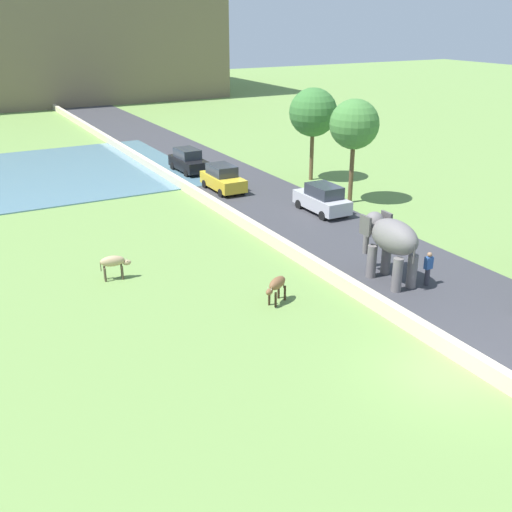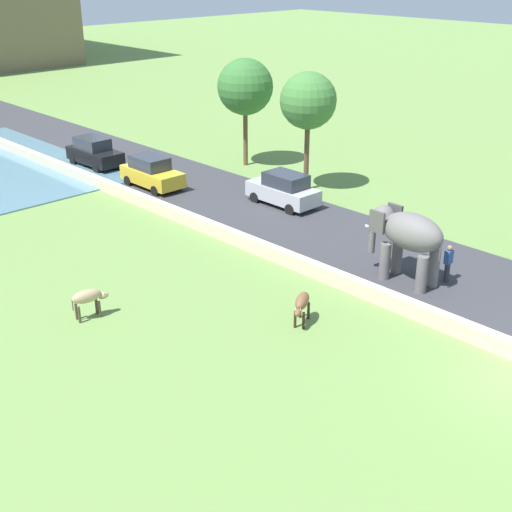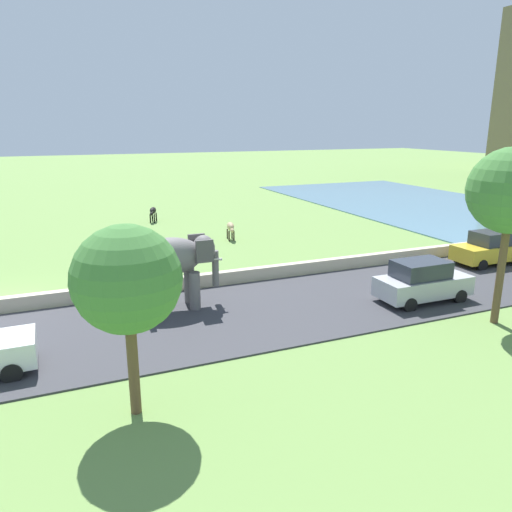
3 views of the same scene
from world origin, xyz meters
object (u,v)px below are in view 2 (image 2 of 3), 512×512
object	(u,v)px
cow_brown	(302,303)
car_yellow	(152,172)
person_beside_elephant	(448,263)
cow_tan	(88,297)
car_black	(94,152)
car_silver	(284,190)
elephant	(407,235)

from	to	relation	value
cow_brown	car_yellow	bearing A→B (deg)	71.48
person_beside_elephant	cow_tan	xyz separation A→B (m)	(-11.98, 7.47, -0.04)
person_beside_elephant	car_black	xyz separation A→B (m)	(-1.19, 24.31, 0.03)
car_silver	elephant	bearing A→B (deg)	-107.90
person_beside_elephant	car_yellow	distance (m)	18.37
car_black	car_yellow	bearing A→B (deg)	-89.98
car_black	car_silver	bearing A→B (deg)	-76.67
person_beside_elephant	cow_tan	size ratio (longest dim) A/B	1.15
car_black	cow_tan	world-z (taller)	car_black
car_yellow	car_silver	xyz separation A→B (m)	(3.15, -7.32, 0.00)
car_black	cow_brown	bearing A→B (deg)	-103.82
cow_tan	car_silver	bearing A→B (deg)	14.24
cow_brown	cow_tan	bearing A→B (deg)	132.65
car_black	cow_tan	xyz separation A→B (m)	(-10.78, -16.84, -0.06)
cow_brown	elephant	bearing A→B (deg)	-5.33
elephant	cow_brown	size ratio (longest dim) A/B	2.52
person_beside_elephant	car_yellow	xyz separation A→B (m)	(-1.19, 18.33, 0.03)
car_silver	cow_brown	distance (m)	12.68
car_silver	cow_tan	size ratio (longest dim) A/B	2.82
car_silver	cow_tan	bearing A→B (deg)	-165.76
person_beside_elephant	cow_brown	bearing A→B (deg)	165.16
person_beside_elephant	cow_tan	bearing A→B (deg)	148.03
person_beside_elephant	cow_brown	distance (m)	6.97
car_silver	cow_brown	world-z (taller)	car_silver
elephant	person_beside_elephant	distance (m)	2.09
car_yellow	car_silver	distance (m)	7.97
person_beside_elephant	car_yellow	bearing A→B (deg)	93.72
elephant	car_black	world-z (taller)	elephant
car_silver	cow_tan	distance (m)	14.37
car_yellow	car_silver	world-z (taller)	same
cow_tan	cow_brown	bearing A→B (deg)	-47.35
elephant	cow_tan	bearing A→B (deg)	150.08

